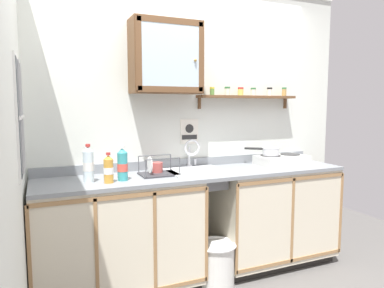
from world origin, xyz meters
TOP-DOWN VIEW (x-y plane):
  - back_wall at (0.00, 0.75)m, footprint 3.30×0.07m
  - side_wall_left at (-1.37, -0.24)m, footprint 0.05×3.52m
  - lower_cabinet_run at (-0.70, 0.44)m, footprint 1.29×0.57m
  - lower_cabinet_run_right at (0.77, 0.44)m, footprint 1.15×0.57m
  - countertop at (0.00, 0.44)m, footprint 2.66×0.59m
  - backsplash at (0.00, 0.71)m, footprint 2.66×0.02m
  - sink at (-0.01, 0.48)m, footprint 0.49×0.48m
  - hot_plate_stove at (0.88, 0.48)m, footprint 0.48×0.28m
  - saucepan at (0.76, 0.50)m, footprint 0.28×0.24m
  - bottle_juice_amber_0 at (-0.78, 0.32)m, footprint 0.07×0.07m
  - bottle_water_clear_1 at (-0.92, 0.40)m, footprint 0.08×0.08m
  - bottle_detergent_teal_2 at (-0.67, 0.37)m, footprint 0.08×0.08m
  - dish_rack at (-0.37, 0.46)m, footprint 0.30×0.23m
  - mug at (-0.35, 0.52)m, footprint 0.10×0.12m
  - wall_cabinet at (-0.24, 0.60)m, footprint 0.59×0.27m
  - spice_shelf at (0.60, 0.65)m, footprint 1.02×0.14m
  - warning_sign at (0.02, 0.72)m, footprint 0.18×0.01m
  - window at (-1.34, 0.17)m, footprint 0.03×0.60m
  - trash_bin at (0.07, 0.25)m, footprint 0.33×0.33m

SIDE VIEW (x-z plane):
  - trash_bin at x=0.07m, z-range 0.01..0.38m
  - lower_cabinet_run_right at x=0.77m, z-range 0.00..0.91m
  - lower_cabinet_run at x=-0.70m, z-range 0.00..0.91m
  - sink at x=-0.01m, z-range 0.71..1.10m
  - countertop at x=0.00m, z-range 0.91..0.94m
  - dish_rack at x=-0.37m, z-range 0.88..1.04m
  - backsplash at x=0.00m, z-range 0.94..1.02m
  - hot_plate_stove at x=0.88m, z-range 0.93..1.03m
  - mug at x=-0.35m, z-range 0.94..1.03m
  - bottle_juice_amber_0 at x=-0.78m, z-range 0.92..1.15m
  - bottle_detergent_teal_2 at x=-0.67m, z-range 0.92..1.19m
  - bottle_water_clear_1 at x=-0.92m, z-range 0.92..1.21m
  - saucepan at x=0.76m, z-range 1.03..1.11m
  - warning_sign at x=0.02m, z-range 1.15..1.37m
  - side_wall_left at x=-1.37m, z-range 0.00..2.67m
  - back_wall at x=0.00m, z-range 0.01..2.68m
  - window at x=-1.34m, z-range 1.07..1.79m
  - spice_shelf at x=0.60m, z-range 1.49..1.70m
  - wall_cabinet at x=-0.24m, z-range 1.60..2.20m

